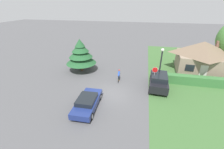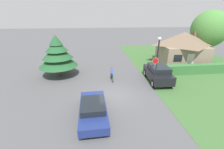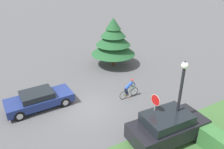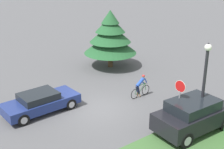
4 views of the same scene
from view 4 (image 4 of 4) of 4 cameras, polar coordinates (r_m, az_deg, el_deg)
ground_plane at (r=19.13m, az=-2.72°, el=-6.34°), size 140.00×140.00×0.00m
sedan_left_lane at (r=18.98m, az=-12.94°, el=-4.94°), size 2.03×4.55×1.26m
cyclist at (r=20.55m, az=5.21°, el=-2.20°), size 0.44×1.70×1.49m
parked_suv_right at (r=17.01m, az=14.66°, el=-7.17°), size 2.24×4.51×1.82m
stop_sign at (r=16.57m, az=12.24°, el=-3.84°), size 0.65×0.07×2.80m
street_lamp at (r=16.64m, az=16.62°, el=-0.28°), size 0.37×0.37×4.76m
conifer_tall_near at (r=25.56m, az=-0.32°, el=6.94°), size 4.33×4.33×4.76m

